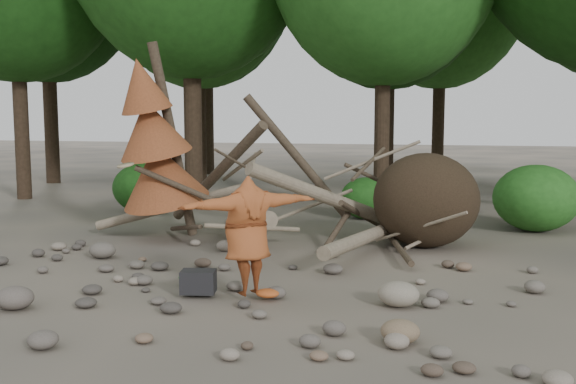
# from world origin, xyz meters

# --- Properties ---
(ground) EXTENTS (120.00, 120.00, 0.00)m
(ground) POSITION_xyz_m (0.00, 0.00, 0.00)
(ground) COLOR #514C44
(ground) RESTS_ON ground
(deadfall_pile) EXTENTS (8.55, 5.24, 3.30)m
(deadfall_pile) POSITION_xyz_m (2.02, 4.24, 0.95)
(deadfall_pile) COLOR #332619
(deadfall_pile) RESTS_ON ground
(dead_conifer) EXTENTS (2.06, 2.16, 4.35)m
(dead_conifer) POSITION_xyz_m (-3.12, 3.37, 2.11)
(dead_conifer) COLOR #4C3F30
(dead_conifer) RESTS_ON ground
(bush_left) EXTENTS (1.80, 1.80, 1.44)m
(bush_left) POSITION_xyz_m (-5.50, 7.20, 0.72)
(bush_left) COLOR #1A4B14
(bush_left) RESTS_ON ground
(bush_mid) EXTENTS (1.40, 1.40, 1.12)m
(bush_mid) POSITION_xyz_m (0.80, 7.80, 0.56)
(bush_mid) COLOR #23601B
(bush_mid) RESTS_ON ground
(bush_right) EXTENTS (2.00, 2.00, 1.60)m
(bush_right) POSITION_xyz_m (5.00, 7.00, 0.80)
(bush_right) COLOR #2C7123
(bush_right) RESTS_ON ground
(frisbee_thrower) EXTENTS (3.07, 1.94, 1.94)m
(frisbee_thrower) POSITION_xyz_m (0.35, -0.43, 0.97)
(frisbee_thrower) COLOR #A14D24
(frisbee_thrower) RESTS_ON ground
(backpack) EXTENTS (0.58, 0.45, 0.34)m
(backpack) POSITION_xyz_m (-0.42, -0.50, 0.17)
(backpack) COLOR black
(backpack) RESTS_ON ground
(cloth_green) EXTENTS (0.46, 0.39, 0.17)m
(cloth_green) POSITION_xyz_m (-0.76, 0.04, 0.09)
(cloth_green) COLOR #29682D
(cloth_green) RESTS_ON ground
(cloth_orange) EXTENTS (0.35, 0.29, 0.13)m
(cloth_orange) POSITION_xyz_m (0.66, -0.43, 0.06)
(cloth_orange) COLOR #C05321
(cloth_orange) RESTS_ON ground
(boulder_front_left) EXTENTS (0.55, 0.49, 0.33)m
(boulder_front_left) POSITION_xyz_m (-2.64, -1.82, 0.16)
(boulder_front_left) COLOR #655B54
(boulder_front_left) RESTS_ON ground
(boulder_front_right) EXTENTS (0.47, 0.42, 0.28)m
(boulder_front_right) POSITION_xyz_m (2.73, -1.70, 0.14)
(boulder_front_right) COLOR #826B51
(boulder_front_right) RESTS_ON ground
(boulder_mid_right) EXTENTS (0.60, 0.54, 0.36)m
(boulder_mid_right) POSITION_xyz_m (2.54, -0.18, 0.18)
(boulder_mid_right) COLOR gray
(boulder_mid_right) RESTS_ON ground
(boulder_mid_left) EXTENTS (0.52, 0.47, 0.31)m
(boulder_mid_left) POSITION_xyz_m (-3.30, 1.48, 0.16)
(boulder_mid_left) COLOR #655E55
(boulder_mid_left) RESTS_ON ground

